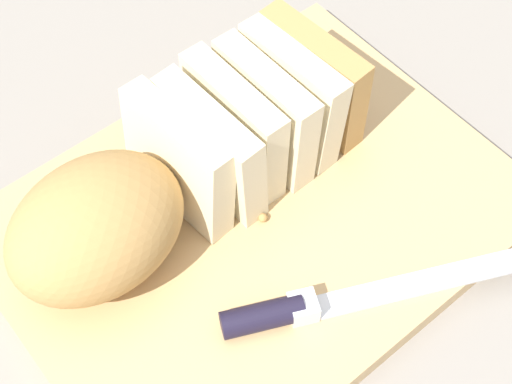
# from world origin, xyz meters

# --- Properties ---
(ground_plane) EXTENTS (3.00, 3.00, 0.00)m
(ground_plane) POSITION_xyz_m (0.00, 0.00, 0.00)
(ground_plane) COLOR gray
(cutting_board) EXTENTS (0.40, 0.30, 0.02)m
(cutting_board) POSITION_xyz_m (0.00, 0.00, 0.01)
(cutting_board) COLOR tan
(cutting_board) RESTS_ON ground_plane
(bread_loaf) EXTENTS (0.30, 0.12, 0.09)m
(bread_loaf) POSITION_xyz_m (-0.04, 0.04, 0.07)
(bread_loaf) COLOR tan
(bread_loaf) RESTS_ON cutting_board
(bread_knife) EXTENTS (0.24, 0.12, 0.02)m
(bread_knife) POSITION_xyz_m (-0.02, -0.09, 0.03)
(bread_knife) COLOR silver
(bread_knife) RESTS_ON cutting_board
(crumb_near_knife) EXTENTS (0.01, 0.01, 0.01)m
(crumb_near_knife) POSITION_xyz_m (-0.06, 0.07, 0.03)
(crumb_near_knife) COLOR tan
(crumb_near_knife) RESTS_ON cutting_board
(crumb_near_loaf) EXTENTS (0.00, 0.00, 0.00)m
(crumb_near_loaf) POSITION_xyz_m (0.01, 0.02, 0.02)
(crumb_near_loaf) COLOR tan
(crumb_near_loaf) RESTS_ON cutting_board
(crumb_stray_left) EXTENTS (0.01, 0.01, 0.01)m
(crumb_stray_left) POSITION_xyz_m (-0.00, -0.01, 0.03)
(crumb_stray_left) COLOR tan
(crumb_stray_left) RESTS_ON cutting_board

